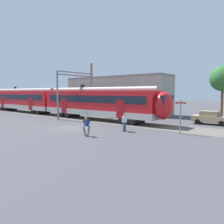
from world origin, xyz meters
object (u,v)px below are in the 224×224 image
at_px(commuter_train, 25,100).
at_px(crossing_signal, 181,111).
at_px(pedestrian_white, 124,121).
at_px(parked_car_tan, 211,118).
at_px(pedestrian_navy, 86,125).

distance_m(commuter_train, crossing_signal, 30.42).
distance_m(pedestrian_white, parked_car_tan, 10.95).
distance_m(pedestrian_navy, parked_car_tan, 14.89).
relative_size(commuter_train, parked_car_tan, 13.95).
bearing_deg(pedestrian_white, parked_car_tan, 62.05).
bearing_deg(commuter_train, crossing_signal, -5.34).
bearing_deg(crossing_signal, pedestrian_white, -156.52).
xyz_separation_m(pedestrian_navy, parked_car_tan, (6.31, 13.48, -0.18)).
xyz_separation_m(parked_car_tan, crossing_signal, (-0.56, -7.68, 1.23)).
relative_size(parked_car_tan, crossing_signal, 1.35).
bearing_deg(pedestrian_navy, parked_car_tan, 64.90).
height_order(pedestrian_white, parked_car_tan, pedestrian_white).
bearing_deg(parked_car_tan, pedestrian_white, -117.95).
distance_m(pedestrian_navy, crossing_signal, 8.24).
xyz_separation_m(commuter_train, parked_car_tan, (30.84, 4.85, -1.47)).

